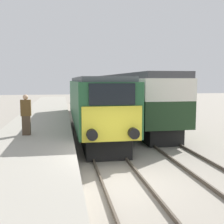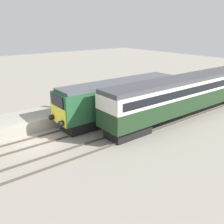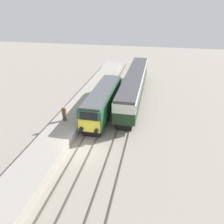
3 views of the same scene
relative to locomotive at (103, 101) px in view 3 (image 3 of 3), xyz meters
name	(u,v)px [view 3 (image 3 of 3)]	position (x,y,z in m)	size (l,w,h in m)	color
ground_plane	(84,151)	(0.00, -8.33, -2.03)	(120.00, 120.00, 0.00)	gray
platform_left	(79,110)	(-3.30, -0.33, -1.51)	(3.50, 50.00, 1.05)	#9E998C
rails_near_track	(97,126)	(0.00, -3.33, -1.96)	(1.51, 60.00, 0.14)	#4C4238
rails_far_track	(124,129)	(3.40, -3.33, -1.96)	(1.50, 60.00, 0.14)	#4C4238
locomotive	(103,101)	(0.00, 0.00, 0.00)	(2.70, 12.94, 3.66)	black
passenger_carriage	(134,83)	(3.40, 6.66, 0.39)	(2.75, 21.50, 3.95)	black
person_on_platform	(64,114)	(-3.59, -4.45, -0.07)	(0.44, 0.26, 1.82)	#473828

